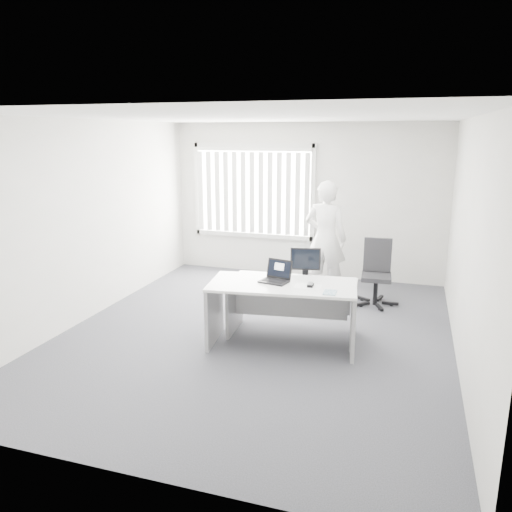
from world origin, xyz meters
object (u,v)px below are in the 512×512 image
(office_chair, at_px, (376,284))
(desk_far, at_px, (293,297))
(person, at_px, (326,238))
(laptop, at_px, (274,272))
(desk_near, at_px, (282,301))
(monitor, at_px, (305,263))

(office_chair, bearing_deg, desk_far, -124.37)
(person, distance_m, laptop, 2.23)
(laptop, bearing_deg, desk_near, 7.30)
(desk_near, xyz_separation_m, laptop, (-0.11, 0.01, 0.36))
(office_chair, xyz_separation_m, laptop, (-1.11, -1.96, 0.63))
(desk_far, bearing_deg, monitor, 64.99)
(desk_far, bearing_deg, laptop, -118.82)
(office_chair, bearing_deg, desk_near, -120.85)
(office_chair, xyz_separation_m, monitor, (-0.84, -1.35, 0.62))
(laptop, bearing_deg, office_chair, 72.89)
(monitor, bearing_deg, laptop, -124.58)
(monitor, bearing_deg, person, 79.26)
(desk_near, bearing_deg, desk_far, 74.86)
(desk_far, distance_m, office_chair, 1.89)
(person, xyz_separation_m, monitor, (0.01, -1.61, -0.00))
(person, bearing_deg, desk_far, 92.33)
(desk_far, distance_m, laptop, 0.56)
(person, bearing_deg, desk_near, 91.56)
(office_chair, bearing_deg, monitor, -125.97)
(desk_near, distance_m, office_chair, 2.23)
(person, relative_size, laptop, 5.58)
(person, xyz_separation_m, laptop, (-0.25, -2.21, 0.01))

